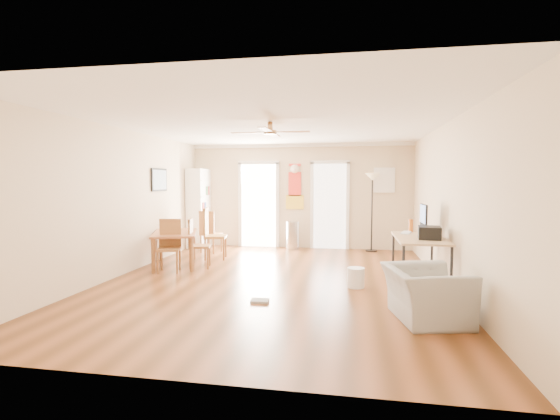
% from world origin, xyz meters
% --- Properties ---
extents(floor, '(7.00, 7.00, 0.00)m').
position_xyz_m(floor, '(0.00, 0.00, 0.00)').
color(floor, brown).
rests_on(floor, ground).
extents(ceiling, '(5.50, 7.00, 0.00)m').
position_xyz_m(ceiling, '(0.00, 0.00, 2.60)').
color(ceiling, silver).
rests_on(ceiling, floor).
extents(wall_back, '(5.50, 0.04, 2.60)m').
position_xyz_m(wall_back, '(0.00, 3.50, 1.30)').
color(wall_back, beige).
rests_on(wall_back, floor).
extents(wall_front, '(5.50, 0.04, 2.60)m').
position_xyz_m(wall_front, '(0.00, -3.50, 1.30)').
color(wall_front, beige).
rests_on(wall_front, floor).
extents(wall_left, '(0.04, 7.00, 2.60)m').
position_xyz_m(wall_left, '(-2.75, 0.00, 1.30)').
color(wall_left, beige).
rests_on(wall_left, floor).
extents(wall_right, '(0.04, 7.00, 2.60)m').
position_xyz_m(wall_right, '(2.75, 0.00, 1.30)').
color(wall_right, beige).
rests_on(wall_right, floor).
extents(crown_molding, '(5.50, 7.00, 0.08)m').
position_xyz_m(crown_molding, '(0.00, 0.00, 2.56)').
color(crown_molding, white).
rests_on(crown_molding, wall_back).
extents(kitchen_doorway, '(0.90, 0.10, 2.10)m').
position_xyz_m(kitchen_doorway, '(-1.05, 3.48, 1.05)').
color(kitchen_doorway, white).
rests_on(kitchen_doorway, wall_back).
extents(bathroom_doorway, '(0.80, 0.10, 2.10)m').
position_xyz_m(bathroom_doorway, '(0.75, 3.48, 1.05)').
color(bathroom_doorway, white).
rests_on(bathroom_doorway, wall_back).
extents(wall_decal, '(0.46, 0.03, 1.10)m').
position_xyz_m(wall_decal, '(-0.13, 3.48, 1.55)').
color(wall_decal, red).
rests_on(wall_decal, wall_back).
extents(ac_grille, '(0.50, 0.04, 0.60)m').
position_xyz_m(ac_grille, '(2.05, 3.47, 1.70)').
color(ac_grille, white).
rests_on(ac_grille, wall_back).
extents(framed_poster, '(0.04, 0.66, 0.48)m').
position_xyz_m(framed_poster, '(-2.73, 1.40, 1.70)').
color(framed_poster, black).
rests_on(framed_poster, wall_left).
extents(ceiling_fan, '(1.24, 1.24, 0.20)m').
position_xyz_m(ceiling_fan, '(0.00, -0.30, 2.43)').
color(ceiling_fan, '#593819').
rests_on(ceiling_fan, ceiling).
extents(bookshelf, '(0.65, 0.97, 1.98)m').
position_xyz_m(bookshelf, '(-2.53, 3.20, 0.99)').
color(bookshelf, white).
rests_on(bookshelf, floor).
extents(dining_table, '(1.21, 1.53, 0.67)m').
position_xyz_m(dining_table, '(-2.15, 0.87, 0.33)').
color(dining_table, '#A76336').
rests_on(dining_table, floor).
extents(dining_chair_right_a, '(0.53, 0.53, 1.09)m').
position_xyz_m(dining_chair_right_a, '(-1.60, 1.70, 0.54)').
color(dining_chair_right_a, '#A47435').
rests_on(dining_chair_right_a, floor).
extents(dining_chair_right_b, '(0.47, 0.47, 0.94)m').
position_xyz_m(dining_chair_right_b, '(-1.60, 0.78, 0.47)').
color(dining_chair_right_b, brown).
rests_on(dining_chair_right_b, floor).
extents(dining_chair_near, '(0.49, 0.49, 0.96)m').
position_xyz_m(dining_chair_near, '(-2.03, 0.33, 0.48)').
color(dining_chair_near, '#9B6632').
rests_on(dining_chair_near, floor).
extents(dining_chair_far, '(0.48, 0.48, 0.98)m').
position_xyz_m(dining_chair_far, '(-1.96, 2.44, 0.49)').
color(dining_chair_far, '#A35D34').
rests_on(dining_chair_far, floor).
extents(trash_can, '(0.37, 0.37, 0.69)m').
position_xyz_m(trash_can, '(-0.14, 3.20, 0.34)').
color(trash_can, silver).
rests_on(trash_can, floor).
extents(torchiere_lamp, '(0.44, 0.44, 1.86)m').
position_xyz_m(torchiere_lamp, '(1.76, 3.23, 0.93)').
color(torchiere_lamp, black).
rests_on(torchiere_lamp, floor).
extents(computer_desk, '(0.73, 1.46, 0.78)m').
position_xyz_m(computer_desk, '(2.33, 0.05, 0.39)').
color(computer_desk, tan).
rests_on(computer_desk, floor).
extents(imac, '(0.15, 0.54, 0.50)m').
position_xyz_m(imac, '(2.47, 0.52, 1.03)').
color(imac, black).
rests_on(imac, computer_desk).
extents(keyboard, '(0.24, 0.45, 0.02)m').
position_xyz_m(keyboard, '(2.20, 0.57, 0.79)').
color(keyboard, silver).
rests_on(keyboard, computer_desk).
extents(printer, '(0.37, 0.41, 0.19)m').
position_xyz_m(printer, '(2.45, -0.12, 0.88)').
color(printer, black).
rests_on(printer, computer_desk).
extents(orange_bottle, '(0.08, 0.08, 0.22)m').
position_xyz_m(orange_bottle, '(2.30, 0.75, 0.90)').
color(orange_bottle, '#D55C12').
rests_on(orange_bottle, computer_desk).
extents(wastebasket_a, '(0.29, 0.29, 0.31)m').
position_xyz_m(wastebasket_a, '(1.35, -0.20, 0.15)').
color(wastebasket_a, white).
rests_on(wastebasket_a, floor).
extents(wastebasket_b, '(0.29, 0.29, 0.31)m').
position_xyz_m(wastebasket_b, '(2.03, -0.75, 0.15)').
color(wastebasket_b, white).
rests_on(wastebasket_b, floor).
extents(floor_cloth, '(0.26, 0.21, 0.04)m').
position_xyz_m(floor_cloth, '(0.03, -1.22, 0.02)').
color(floor_cloth, gray).
rests_on(floor_cloth, floor).
extents(armchair, '(1.03, 1.13, 0.63)m').
position_xyz_m(armchair, '(2.15, -1.59, 0.32)').
color(armchair, gray).
rests_on(armchair, floor).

